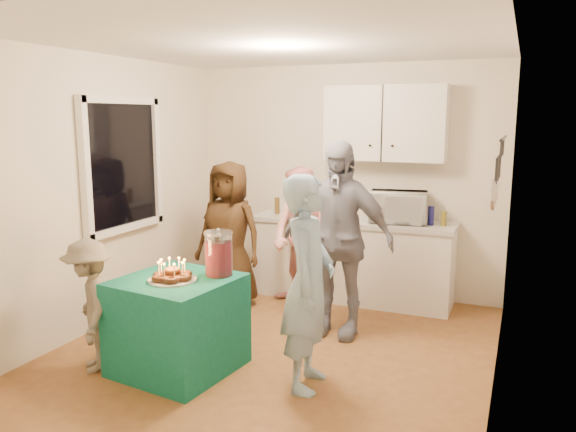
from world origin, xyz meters
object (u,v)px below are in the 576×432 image
at_px(woman_back_left, 230,234).
at_px(child_near_left, 90,305).
at_px(man_birthday, 308,283).
at_px(party_table, 178,324).
at_px(microwave, 398,207).
at_px(woman_back_right, 337,239).
at_px(punch_jar, 219,255).
at_px(counter, 351,261).
at_px(woman_back_center, 302,237).

relative_size(woman_back_left, child_near_left, 1.45).
xyz_separation_m(man_birthday, woman_back_left, (-1.44, 1.42, -0.03)).
height_order(party_table, man_birthday, man_birthday).
bearing_deg(woman_back_left, microwave, 25.71).
bearing_deg(child_near_left, woman_back_right, 89.23).
bearing_deg(punch_jar, party_table, -140.18).
height_order(woman_back_left, woman_back_right, woman_back_right).
relative_size(man_birthday, child_near_left, 1.50).
relative_size(punch_jar, woman_back_right, 0.19).
bearing_deg(counter, woman_back_right, -81.09).
height_order(counter, woman_back_center, woman_back_center).
relative_size(counter, man_birthday, 1.36).
bearing_deg(woman_back_right, party_table, -124.08).
distance_m(woman_back_right, child_near_left, 2.21).
bearing_deg(woman_back_left, man_birthday, -42.26).
bearing_deg(woman_back_center, microwave, 45.91).
xyz_separation_m(woman_back_right, child_near_left, (-1.57, -1.51, -0.37)).
xyz_separation_m(woman_back_center, woman_back_right, (0.59, -0.61, 0.16)).
distance_m(party_table, woman_back_left, 1.66).
height_order(microwave, woman_back_center, woman_back_center).
height_order(party_table, punch_jar, punch_jar).
distance_m(woman_back_center, woman_back_right, 0.86).
relative_size(party_table, punch_jar, 2.50).
distance_m(punch_jar, woman_back_left, 1.50).
bearing_deg(microwave, counter, 171.07).
xyz_separation_m(woman_back_center, child_near_left, (-0.98, -2.11, -0.21)).
bearing_deg(punch_jar, microwave, 63.98).
height_order(man_birthday, child_near_left, man_birthday).
height_order(woman_back_center, woman_back_right, woman_back_right).
distance_m(microwave, punch_jar, 2.30).
bearing_deg(woman_back_right, counter, 101.89).
bearing_deg(party_table, counter, 71.38).
height_order(woman_back_center, child_near_left, woman_back_center).
relative_size(punch_jar, woman_back_center, 0.23).
xyz_separation_m(woman_back_left, child_near_left, (-0.26, -1.84, -0.24)).
height_order(counter, punch_jar, punch_jar).
xyz_separation_m(punch_jar, woman_back_center, (0.08, 1.62, -0.18)).
distance_m(man_birthday, woman_back_right, 1.10).
xyz_separation_m(party_table, woman_back_center, (0.34, 1.84, 0.37)).
bearing_deg(party_table, microwave, 60.89).
distance_m(party_table, woman_back_right, 1.64).
bearing_deg(woman_back_center, woman_back_left, -138.50).
xyz_separation_m(counter, microwave, (0.50, 0.00, 0.64)).
xyz_separation_m(man_birthday, child_near_left, (-1.70, -0.42, -0.27)).
relative_size(microwave, man_birthday, 0.37).
xyz_separation_m(counter, child_near_left, (-1.41, -2.55, 0.11)).
bearing_deg(microwave, woman_back_right, -116.81).
relative_size(woman_back_center, woman_back_right, 0.83).
bearing_deg(woman_back_left, punch_jar, -62.24).
distance_m(counter, punch_jar, 2.18).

